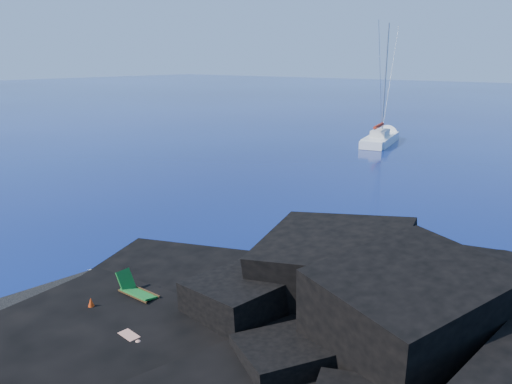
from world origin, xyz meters
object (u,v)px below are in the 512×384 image
Objects in this scene: sailboat at (380,143)px; deck_chair at (138,288)px; marker_cone at (91,306)px; sunbather at (129,338)px.

sailboat reaches higher than deck_chair.
sailboat is at bearing 101.89° from marker_cone.
sailboat reaches higher than sunbather.
sunbather is (1.95, -1.94, -0.38)m from deck_chair.
marker_cone reaches higher than sunbather.
sailboat is 41.39m from deck_chair.
marker_cone is (-2.56, 0.35, 0.11)m from sunbather.
deck_chair reaches higher than sunbather.
marker_cone is (8.82, -41.87, 0.65)m from sailboat.
deck_chair is 1.72m from marker_cone.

